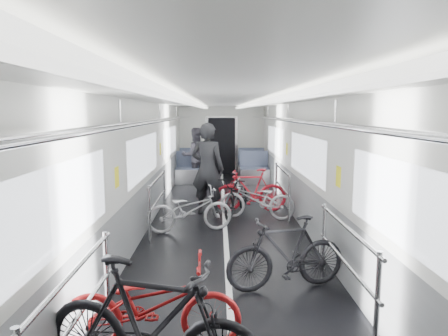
% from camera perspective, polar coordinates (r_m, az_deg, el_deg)
% --- Properties ---
extents(car_shell, '(3.02, 14.01, 2.41)m').
position_cam_1_polar(car_shell, '(9.06, -0.02, 1.18)').
color(car_shell, black).
rests_on(car_shell, ground).
extents(bike_left_near, '(1.67, 0.61, 0.87)m').
position_cam_1_polar(bike_left_near, '(3.95, -10.30, -18.67)').
color(bike_left_near, '#9E1314').
rests_on(bike_left_near, floor).
extents(bike_left_mid, '(1.91, 0.99, 1.11)m').
position_cam_1_polar(bike_left_mid, '(3.36, -10.25, -21.54)').
color(bike_left_mid, black).
rests_on(bike_left_mid, floor).
extents(bike_left_far, '(1.67, 0.89, 0.83)m').
position_cam_1_polar(bike_left_far, '(7.43, -4.91, -5.93)').
color(bike_left_far, '#A6A7AB').
rests_on(bike_left_far, floor).
extents(bike_right_near, '(1.61, 0.77, 0.93)m').
position_cam_1_polar(bike_right_near, '(5.13, 8.88, -11.89)').
color(bike_right_near, black).
rests_on(bike_right_near, floor).
extents(bike_right_mid, '(1.64, 0.87, 0.82)m').
position_cam_1_polar(bike_right_mid, '(8.30, 4.72, -4.50)').
color(bike_right_mid, '#ADADB2').
rests_on(bike_right_mid, floor).
extents(bike_right_far, '(1.62, 0.48, 0.97)m').
position_cam_1_polar(bike_right_far, '(8.86, 3.79, -3.20)').
color(bike_right_far, red).
rests_on(bike_right_far, floor).
extents(bike_aisle, '(1.04, 1.71, 0.85)m').
position_cam_1_polar(bike_aisle, '(8.57, 1.89, -3.98)').
color(bike_aisle, black).
rests_on(bike_aisle, floor).
extents(person_standing, '(0.83, 0.66, 1.98)m').
position_cam_1_polar(person_standing, '(8.57, -2.37, -0.13)').
color(person_standing, black).
rests_on(person_standing, floor).
extents(person_seated, '(0.99, 0.87, 1.73)m').
position_cam_1_polar(person_seated, '(12.33, -4.15, 1.75)').
color(person_seated, '#2C2A31').
rests_on(person_seated, floor).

